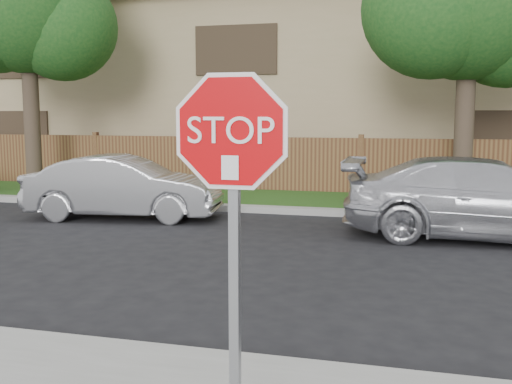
# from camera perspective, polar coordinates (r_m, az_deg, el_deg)

# --- Properties ---
(ground) EXTENTS (90.00, 90.00, 0.00)m
(ground) POSITION_cam_1_polar(r_m,az_deg,el_deg) (5.68, -0.69, -15.97)
(ground) COLOR black
(ground) RESTS_ON ground
(far_curb) EXTENTS (70.00, 0.30, 0.15)m
(far_curb) POSITION_cam_1_polar(r_m,az_deg,el_deg) (13.42, 8.65, -1.97)
(far_curb) COLOR gray
(far_curb) RESTS_ON ground
(grass_strip) EXTENTS (70.00, 3.00, 0.12)m
(grass_strip) POSITION_cam_1_polar(r_m,az_deg,el_deg) (15.05, 9.33, -1.02)
(grass_strip) COLOR #1E4714
(grass_strip) RESTS_ON ground
(fence) EXTENTS (70.00, 0.12, 1.60)m
(fence) POSITION_cam_1_polar(r_m,az_deg,el_deg) (16.54, 9.92, 2.31)
(fence) COLOR #4E2C1B
(fence) RESTS_ON ground
(apartment_building) EXTENTS (35.20, 9.20, 7.20)m
(apartment_building) POSITION_cam_1_polar(r_m,az_deg,el_deg) (22.10, 11.36, 10.63)
(apartment_building) COLOR #9C8961
(apartment_building) RESTS_ON ground
(tree_left) EXTENTS (4.80, 3.90, 7.78)m
(tree_left) POSITION_cam_1_polar(r_m,az_deg,el_deg) (18.14, -21.23, 16.39)
(tree_left) COLOR #382B21
(tree_left) RESTS_ON ground
(stop_sign) EXTENTS (1.01, 0.13, 2.55)m
(stop_sign) POSITION_cam_1_polar(r_m,az_deg,el_deg) (3.73, -2.28, 0.85)
(stop_sign) COLOR gray
(stop_sign) RESTS_ON sidewalk_near
(sedan_left) EXTENTS (4.30, 2.01, 1.36)m
(sedan_left) POSITION_cam_1_polar(r_m,az_deg,el_deg) (13.21, -12.48, 0.45)
(sedan_left) COLOR #A3A4A8
(sedan_left) RESTS_ON ground
(sedan_right) EXTENTS (5.09, 2.12, 1.47)m
(sedan_right) POSITION_cam_1_polar(r_m,az_deg,el_deg) (11.54, 21.00, -0.61)
(sedan_right) COLOR silver
(sedan_right) RESTS_ON ground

